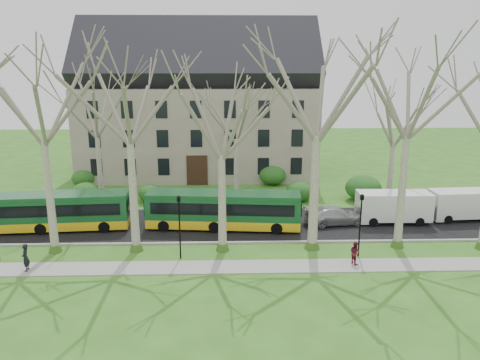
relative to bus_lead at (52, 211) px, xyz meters
name	(u,v)px	position (x,y,z in m)	size (l,w,h in m)	color
ground	(269,251)	(16.48, -4.76, -1.53)	(120.00, 120.00, 0.00)	#35651C
sidewalk	(272,266)	(16.48, -7.26, -1.50)	(70.00, 2.00, 0.06)	gray
road	(263,224)	(16.48, 0.74, -1.50)	(80.00, 8.00, 0.06)	black
curb	(267,242)	(16.48, -3.26, -1.46)	(80.00, 0.25, 0.14)	#A5A39E
building	(199,103)	(10.48, 19.24, 6.53)	(26.50, 12.20, 16.00)	gray
tree_row_verge	(270,152)	(16.48, -4.46, 5.47)	(49.00, 7.00, 14.00)	gray
tree_row_far	(244,140)	(15.15, 6.24, 4.47)	(33.00, 7.00, 12.00)	gray
lamp_row	(270,221)	(16.48, -5.76, 1.04)	(36.22, 0.22, 4.30)	black
hedges	(209,186)	(11.82, 9.24, -0.53)	(30.60, 8.60, 2.00)	#164D1E
bus_lead	(52,211)	(0.00, 0.00, 0.00)	(11.78, 2.45, 2.94)	#165027
bus_follow	(223,210)	(13.33, -0.05, 0.02)	(11.90, 2.48, 2.98)	#165027
sedan	(335,215)	(22.33, 0.57, -0.75)	(2.02, 4.96, 1.44)	#B1B1B6
van_a	(393,207)	(27.09, 0.80, -0.21)	(5.80, 2.11, 2.53)	white
van_b	(464,205)	(33.21, 1.39, -0.24)	(5.66, 2.06, 2.47)	white
pedestrian_a	(25,257)	(1.00, -7.47, -0.59)	(0.64, 0.42, 1.76)	black
pedestrian_b	(355,253)	(21.89, -7.01, -0.72)	(0.73, 0.57, 1.50)	maroon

